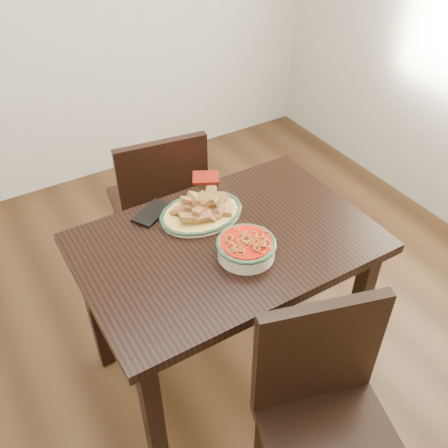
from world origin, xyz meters
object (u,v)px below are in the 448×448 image
noodle_bowl (246,246)px  chair_near (325,411)px  chair_far (160,201)px  dining_table (227,261)px  smartphone (152,213)px  fish_plate (201,207)px

noodle_bowl → chair_near: bearing=-93.3°
chair_far → noodle_bowl: chair_far is taller
dining_table → smartphone: (-0.17, 0.28, 0.12)m
dining_table → smartphone: size_ratio=6.70×
fish_plate → noodle_bowl: bearing=-85.0°
chair_far → chair_near: (-0.03, -1.29, 0.00)m
dining_table → fish_plate: size_ratio=3.27×
dining_table → fish_plate: 0.23m
chair_near → noodle_bowl: (0.03, 0.52, 0.29)m
dining_table → noodle_bowl: 0.19m
chair_near → chair_far: bearing=105.0°
smartphone → noodle_bowl: bearing=-94.2°
chair_near → fish_plate: chair_near is taller
noodle_bowl → smartphone: noodle_bowl is taller
fish_plate → noodle_bowl: (0.02, -0.28, -0.00)m
noodle_bowl → chair_far: bearing=89.7°
dining_table → chair_far: bearing=88.5°
dining_table → chair_far: chair_far is taller
noodle_bowl → smartphone: size_ratio=1.33×
dining_table → chair_near: (-0.02, -0.63, -0.14)m
chair_far → chair_near: 1.29m
fish_plate → noodle_bowl: size_ratio=1.54×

